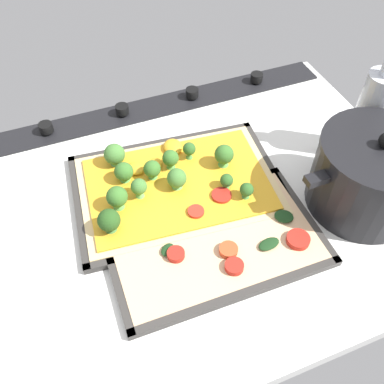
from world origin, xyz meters
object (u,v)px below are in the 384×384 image
Objects in this scene: oil_bottle at (372,112)px; broccoli_pizza at (171,182)px; baking_tray_front at (178,189)px; cooking_pot at (370,175)px; baking_tray_back at (214,243)px; veggie_pizza_back at (216,240)px.

broccoli_pizza is at bearing -5.24° from oil_bottle.
baking_tray_front is 1.50× the size of cooking_pot.
veggie_pizza_back reaches higher than baking_tray_back.
veggie_pizza_back is 1.45× the size of oil_bottle.
baking_tray_back is at bearing 96.03° from baking_tray_front.
oil_bottle is (-7.54, -11.03, 2.58)cm from cooking_pot.
baking_tray_front is 13.17cm from veggie_pizza_back.
cooking_pot is at bearing 55.62° from oil_bottle.
oil_bottle is at bearing -124.38° from cooking_pot.
baking_tray_front is at bearing 155.25° from broccoli_pizza.
veggie_pizza_back is 36.95cm from oil_bottle.
baking_tray_back is 28.18cm from cooking_pot.
baking_tray_front is 1.13× the size of baking_tray_back.
oil_bottle reaches higher than cooking_pot.
veggie_pizza_back is at bearing 170.23° from baking_tray_back.
veggie_pizza_back is 27.62cm from cooking_pot.
oil_bottle is (-34.58, -10.13, 8.17)cm from veggie_pizza_back.
oil_bottle is at bearing -163.97° from baking_tray_back.
veggie_pizza_back is (-0.42, 0.07, 0.68)cm from baking_tray_back.
oil_bottle reaches higher than baking_tray_front.
baking_tray_front is 1.07× the size of broccoli_pizza.
baking_tray_front is 1.75× the size of oil_bottle.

